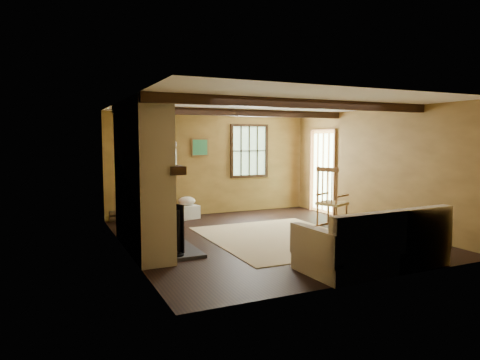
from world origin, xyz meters
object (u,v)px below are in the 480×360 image
armchair (153,207)px  sofa (376,246)px  rocking_chair (331,201)px  laundry_basket (187,212)px  fireplace (143,182)px

armchair → sofa: bearing=53.8°
rocking_chair → laundry_basket: rocking_chair is taller
fireplace → armchair: 2.14m
rocking_chair → armchair: (-3.27, 1.69, -0.15)m
laundry_basket → armchair: 0.98m
fireplace → rocking_chair: bearing=3.5°
fireplace → armchair: (0.60, 1.92, -0.73)m
sofa → laundry_basket: size_ratio=4.33×
rocking_chair → armchair: rocking_chair is taller
rocking_chair → laundry_basket: bearing=26.3°
rocking_chair → laundry_basket: 3.21m
sofa → laundry_basket: sofa is taller
sofa → armchair: 4.76m
laundry_basket → rocking_chair: bearing=-41.0°
sofa → armchair: size_ratio=2.62×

